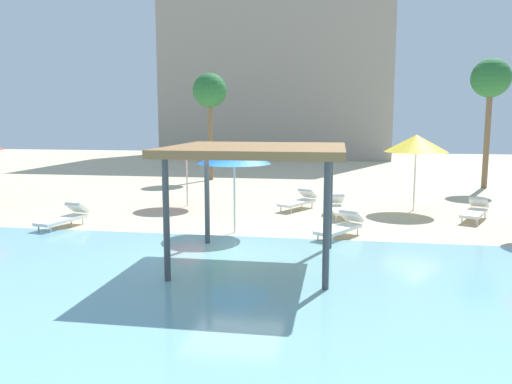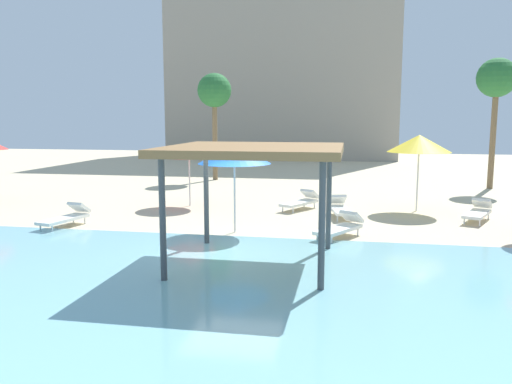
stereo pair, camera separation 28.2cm
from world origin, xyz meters
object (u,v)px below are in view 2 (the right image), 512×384
object	(u,v)px
beach_umbrella_red_6	(189,151)
lounge_chair_5	(67,216)
shade_pavilion	(255,154)
lounge_chair_1	(340,208)
lounge_chair_3	(341,227)
beach_umbrella_yellow_1	(419,144)
palm_tree_0	(497,81)
lounge_chair_2	(478,211)
beach_umbrella_blue_0	(234,154)
palm_tree_2	(214,93)
lounge_chair_0	(301,201)

from	to	relation	value
beach_umbrella_red_6	lounge_chair_5	bearing A→B (deg)	-121.00
shade_pavilion	lounge_chair_1	distance (m)	7.10
lounge_chair_3	lounge_chair_5	distance (m)	8.81
beach_umbrella_yellow_1	lounge_chair_1	xyz separation A→B (m)	(-2.84, -1.72, -2.23)
shade_pavilion	lounge_chair_3	size ratio (longest dim) A/B	2.09
lounge_chair_1	palm_tree_0	world-z (taller)	palm_tree_0
lounge_chair_2	lounge_chair_1	bearing A→B (deg)	-64.48
beach_umbrella_yellow_1	lounge_chair_3	world-z (taller)	beach_umbrella_yellow_1
beach_umbrella_red_6	lounge_chair_1	distance (m)	6.39
beach_umbrella_blue_0	palm_tree_2	distance (m)	13.94
beach_umbrella_red_6	lounge_chair_0	distance (m)	4.87
palm_tree_2	beach_umbrella_yellow_1	bearing A→B (deg)	-39.22
beach_umbrella_yellow_1	lounge_chair_2	xyz separation A→B (m)	(1.83, -1.62, -2.23)
lounge_chair_1	beach_umbrella_blue_0	bearing A→B (deg)	-56.43
lounge_chair_3	lounge_chair_5	xyz separation A→B (m)	(-8.81, -0.04, 0.00)
shade_pavilion	lounge_chair_0	size ratio (longest dim) A/B	2.08
shade_pavilion	palm_tree_0	size ratio (longest dim) A/B	0.63
shade_pavilion	palm_tree_0	bearing A→B (deg)	59.10
shade_pavilion	beach_umbrella_yellow_1	bearing A→B (deg)	59.83
beach_umbrella_red_6	palm_tree_2	size ratio (longest dim) A/B	0.42
beach_umbrella_red_6	lounge_chair_2	bearing A→B (deg)	-6.13
lounge_chair_5	palm_tree_0	size ratio (longest dim) A/B	0.31
beach_umbrella_red_6	lounge_chair_5	size ratio (longest dim) A/B	1.27
beach_umbrella_blue_0	lounge_chair_2	xyz separation A→B (m)	(7.81, 3.23, -2.10)
shade_pavilion	beach_umbrella_yellow_1	xyz separation A→B (m)	(4.74, 8.15, -0.11)
beach_umbrella_yellow_1	palm_tree_0	bearing A→B (deg)	58.29
lounge_chair_1	lounge_chair_0	bearing A→B (deg)	-141.33
lounge_chair_1	lounge_chair_2	xyz separation A→B (m)	(4.68, 0.09, 0.00)
beach_umbrella_yellow_1	beach_umbrella_red_6	world-z (taller)	beach_umbrella_yellow_1
lounge_chair_0	lounge_chair_1	size ratio (longest dim) A/B	0.99
lounge_chair_0	lounge_chair_5	size ratio (longest dim) A/B	0.98
shade_pavilion	palm_tree_2	world-z (taller)	palm_tree_2
palm_tree_0	shade_pavilion	bearing A→B (deg)	-120.90
beach_umbrella_red_6	palm_tree_2	bearing A→B (deg)	98.29
lounge_chair_2	palm_tree_0	bearing A→B (deg)	-172.02
lounge_chair_0	lounge_chair_3	xyz separation A→B (m)	(1.60, -4.49, 0.00)
palm_tree_0	lounge_chair_0	bearing A→B (deg)	-139.02
lounge_chair_2	palm_tree_0	world-z (taller)	palm_tree_0
beach_umbrella_blue_0	lounge_chair_1	size ratio (longest dim) A/B	1.39
lounge_chair_2	lounge_chair_5	xyz separation A→B (m)	(-13.38, -3.38, 0.00)
beach_umbrella_yellow_1	palm_tree_2	size ratio (longest dim) A/B	0.48
beach_umbrella_blue_0	lounge_chair_5	bearing A→B (deg)	-178.43
beach_umbrella_red_6	palm_tree_0	bearing A→B (deg)	29.89
lounge_chair_1	palm_tree_0	size ratio (longest dim) A/B	0.31
beach_umbrella_yellow_1	lounge_chair_5	world-z (taller)	beach_umbrella_yellow_1
beach_umbrella_blue_0	beach_umbrella_red_6	xyz separation A→B (m)	(-2.84, 4.37, -0.21)
beach_umbrella_red_6	palm_tree_2	xyz separation A→B (m)	(-1.27, 8.72, 2.69)
lounge_chair_1	lounge_chair_3	world-z (taller)	same
shade_pavilion	lounge_chair_3	xyz separation A→B (m)	(2.00, 3.19, -2.34)
beach_umbrella_blue_0	lounge_chair_3	size ratio (longest dim) A/B	1.42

